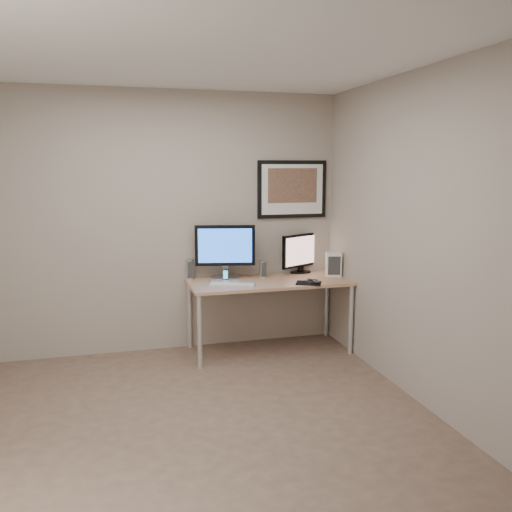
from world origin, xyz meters
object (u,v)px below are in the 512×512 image
object	(u,v)px
speaker_left	(190,269)
speaker_right	(263,269)
phone_dock	(226,275)
fan_unit	(334,265)
keyboard	(232,284)
desk	(269,287)
monitor_tv	(301,252)
monitor_large	(225,249)
framed_art	(292,189)

from	to	relation	value
speaker_left	speaker_right	bearing A→B (deg)	-15.63
phone_dock	fan_unit	bearing A→B (deg)	10.31
keyboard	fan_unit	world-z (taller)	fan_unit
phone_dock	desk	bearing A→B (deg)	2.83
monitor_tv	phone_dock	world-z (taller)	monitor_tv
monitor_large	desk	bearing A→B (deg)	-11.99
speaker_left	keyboard	world-z (taller)	speaker_left
monitor_large	keyboard	distance (m)	0.42
desk	monitor_large	world-z (taller)	monitor_large
monitor_tv	keyboard	world-z (taller)	monitor_tv
framed_art	desk	bearing A→B (deg)	-136.54
keyboard	speaker_left	bearing A→B (deg)	152.32
speaker_right	fan_unit	xyz separation A→B (m)	(0.73, -0.13, 0.03)
fan_unit	desk	bearing A→B (deg)	-161.17
fan_unit	speaker_left	bearing A→B (deg)	-174.06
framed_art	fan_unit	size ratio (longest dim) A/B	3.11
desk	phone_dock	size ratio (longest dim) A/B	12.96
keyboard	framed_art	bearing A→B (deg)	52.79
desk	monitor_large	xyz separation A→B (m)	(-0.41, 0.18, 0.37)
monitor_large	speaker_right	size ratio (longest dim) A/B	3.39
speaker_left	phone_dock	bearing A→B (deg)	-40.64
framed_art	speaker_right	distance (m)	0.90
phone_dock	keyboard	distance (m)	0.19
speaker_right	keyboard	world-z (taller)	speaker_right
fan_unit	speaker_right	bearing A→B (deg)	-174.14
monitor_tv	keyboard	size ratio (longest dim) A/B	1.10
monitor_tv	phone_dock	distance (m)	0.91
desk	framed_art	size ratio (longest dim) A/B	2.13
desk	speaker_right	size ratio (longest dim) A/B	9.08
speaker_left	speaker_right	size ratio (longest dim) A/B	1.12
speaker_left	monitor_large	bearing A→B (deg)	-23.66
phone_dock	speaker_right	bearing A→B (deg)	25.19
desk	speaker_right	distance (m)	0.23
framed_art	monitor_large	world-z (taller)	framed_art
framed_art	keyboard	world-z (taller)	framed_art
desk	fan_unit	xyz separation A→B (m)	(0.71, 0.04, 0.19)
speaker_left	phone_dock	world-z (taller)	speaker_left
desk	framed_art	world-z (taller)	framed_art
phone_dock	monitor_tv	bearing A→B (deg)	25.46
monitor_large	keyboard	world-z (taller)	monitor_large
speaker_left	speaker_right	world-z (taller)	speaker_left
monitor_tv	speaker_right	xyz separation A→B (m)	(-0.46, -0.11, -0.14)
phone_dock	keyboard	xyz separation A→B (m)	(0.03, -0.19, -0.05)
desk	keyboard	bearing A→B (deg)	-163.95
monitor_tv	speaker_left	size ratio (longest dim) A/B	2.48
keyboard	fan_unit	bearing A→B (deg)	29.81
phone_dock	framed_art	bearing A→B (deg)	30.62
speaker_left	desk	bearing A→B (deg)	-27.08
framed_art	keyboard	distance (m)	1.24
monitor_large	framed_art	bearing A→B (deg)	23.32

